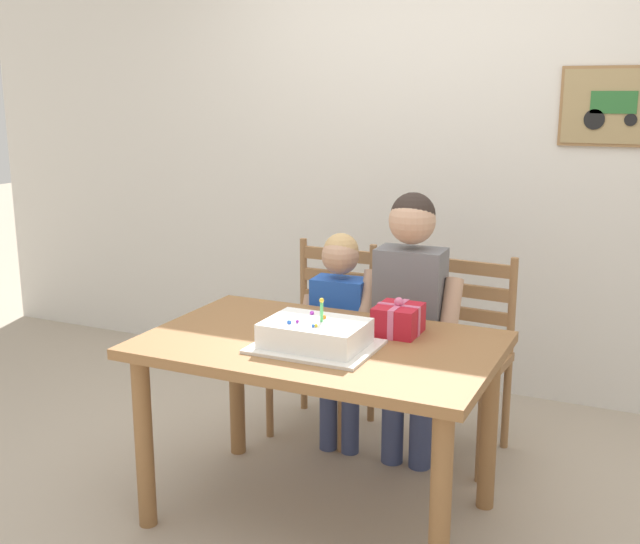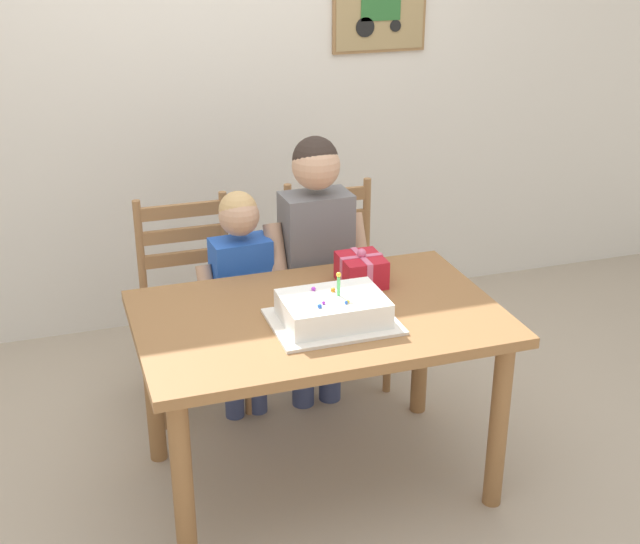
% 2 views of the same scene
% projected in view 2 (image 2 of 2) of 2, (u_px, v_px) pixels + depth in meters
% --- Properties ---
extents(ground_plane, '(20.00, 20.00, 0.00)m').
position_uv_depth(ground_plane, '(319.00, 479.00, 3.42)').
color(ground_plane, tan).
extents(back_wall, '(6.40, 0.11, 2.60)m').
position_uv_depth(back_wall, '(218.00, 75.00, 4.33)').
color(back_wall, silver).
rests_on(back_wall, ground).
extents(dining_table, '(1.32, 0.84, 0.73)m').
position_uv_depth(dining_table, '(319.00, 339.00, 3.17)').
color(dining_table, olive).
rests_on(dining_table, ground).
extents(birthday_cake, '(0.44, 0.34, 0.19)m').
position_uv_depth(birthday_cake, '(333.00, 311.00, 3.04)').
color(birthday_cake, white).
rests_on(birthday_cake, dining_table).
extents(gift_box_red_large, '(0.17, 0.19, 0.15)m').
position_uv_depth(gift_box_red_large, '(361.00, 270.00, 3.35)').
color(gift_box_red_large, red).
rests_on(gift_box_red_large, dining_table).
extents(chair_left, '(0.42, 0.42, 0.92)m').
position_uv_depth(chair_left, '(192.00, 303.00, 3.83)').
color(chair_left, '#996B42').
rests_on(chair_left, ground).
extents(chair_right, '(0.45, 0.45, 0.92)m').
position_uv_depth(chair_right, '(335.00, 284.00, 4.02)').
color(chair_right, '#996B42').
rests_on(chair_right, ground).
extents(child_older, '(0.45, 0.26, 1.24)m').
position_uv_depth(child_older, '(316.00, 249.00, 3.66)').
color(child_older, '#38426B').
rests_on(child_older, ground).
extents(child_younger, '(0.38, 0.22, 1.04)m').
position_uv_depth(child_younger, '(242.00, 285.00, 3.61)').
color(child_younger, '#38426B').
rests_on(child_younger, ground).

